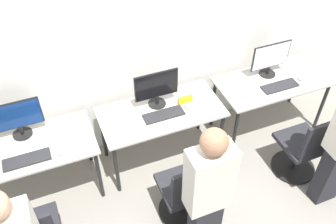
% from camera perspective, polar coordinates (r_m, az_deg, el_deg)
% --- Properties ---
extents(ground_plane, '(20.00, 20.00, 0.00)m').
position_cam_1_polar(ground_plane, '(4.19, 0.65, -9.82)').
color(ground_plane, gray).
extents(wall_back, '(12.00, 0.05, 2.80)m').
position_cam_1_polar(wall_back, '(3.77, -3.66, 12.00)').
color(wall_back, silver).
rests_on(wall_back, ground_plane).
extents(desk_left, '(1.28, 0.63, 0.72)m').
position_cam_1_polar(desk_left, '(3.79, -20.64, -5.97)').
color(desk_left, '#BCB7AD').
rests_on(desk_left, ground_plane).
extents(monitor_left, '(0.47, 0.19, 0.40)m').
position_cam_1_polar(monitor_left, '(3.74, -22.06, -0.87)').
color(monitor_left, black).
rests_on(monitor_left, desk_left).
extents(keyboard_left, '(0.42, 0.15, 0.02)m').
position_cam_1_polar(keyboard_left, '(3.62, -20.70, -6.81)').
color(keyboard_left, '#262628').
rests_on(keyboard_left, desk_left).
extents(mouse_left, '(0.06, 0.09, 0.03)m').
position_cam_1_polar(mouse_left, '(3.59, -16.15, -5.82)').
color(mouse_left, silver).
rests_on(mouse_left, desk_left).
extents(desk_center, '(1.28, 0.63, 0.72)m').
position_cam_1_polar(desk_center, '(3.90, -1.04, -0.68)').
color(desk_center, '#BCB7AD').
rests_on(desk_center, ground_plane).
extents(monitor_center, '(0.47, 0.19, 0.40)m').
position_cam_1_polar(monitor_center, '(3.79, -1.76, 3.70)').
color(monitor_center, black).
rests_on(monitor_center, desk_center).
extents(keyboard_center, '(0.42, 0.15, 0.02)m').
position_cam_1_polar(keyboard_center, '(3.80, -0.67, -0.41)').
color(keyboard_center, '#262628').
rests_on(keyboard_center, desk_center).
extents(mouse_center, '(0.06, 0.09, 0.03)m').
position_cam_1_polar(mouse_center, '(3.89, 2.99, 0.91)').
color(mouse_center, silver).
rests_on(mouse_center, desk_center).
extents(office_chair_center, '(0.48, 0.48, 0.89)m').
position_cam_1_polar(office_chair_center, '(3.62, 2.64, -12.37)').
color(office_chair_center, black).
rests_on(office_chair_center, ground_plane).
extents(person_center, '(0.36, 0.20, 1.56)m').
position_cam_1_polar(person_center, '(3.05, 6.07, -12.35)').
color(person_center, '#232328').
rests_on(person_center, ground_plane).
extents(desk_right, '(1.28, 0.63, 0.72)m').
position_cam_1_polar(desk_right, '(4.45, 15.54, 3.89)').
color(desk_right, '#BCB7AD').
rests_on(desk_right, ground_plane).
extents(monitor_right, '(0.47, 0.19, 0.40)m').
position_cam_1_polar(monitor_right, '(4.35, 15.34, 7.88)').
color(monitor_right, black).
rests_on(monitor_right, desk_right).
extents(keyboard_right, '(0.42, 0.15, 0.02)m').
position_cam_1_polar(keyboard_right, '(4.32, 16.66, 3.80)').
color(keyboard_right, '#262628').
rests_on(keyboard_right, desk_right).
extents(mouse_right, '(0.06, 0.09, 0.03)m').
position_cam_1_polar(mouse_right, '(4.50, 19.52, 4.87)').
color(mouse_right, silver).
rests_on(mouse_right, desk_right).
extents(office_chair_right, '(0.48, 0.48, 0.89)m').
position_cam_1_polar(office_chair_right, '(4.21, 19.88, -5.45)').
color(office_chair_right, black).
rests_on(office_chair_right, ground_plane).
extents(placard_center, '(0.16, 0.03, 0.08)m').
position_cam_1_polar(placard_center, '(3.93, 2.60, 1.92)').
color(placard_center, yellow).
rests_on(placard_center, desk_center).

